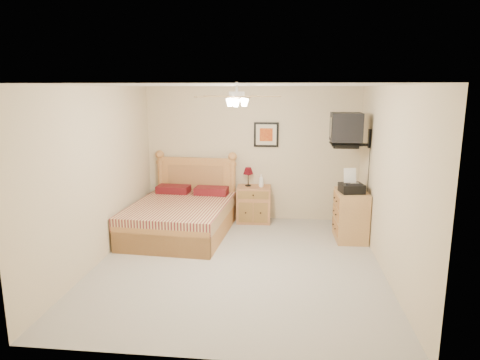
% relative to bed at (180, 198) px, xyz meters
% --- Properties ---
extents(floor, '(4.50, 4.50, 0.00)m').
position_rel_bed_xyz_m(floor, '(1.12, -1.12, -0.65)').
color(floor, '#A39E93').
rests_on(floor, ground).
extents(ceiling, '(4.00, 4.50, 0.04)m').
position_rel_bed_xyz_m(ceiling, '(1.12, -1.12, 1.85)').
color(ceiling, white).
rests_on(ceiling, ground).
extents(wall_back, '(4.00, 0.04, 2.50)m').
position_rel_bed_xyz_m(wall_back, '(1.12, 1.13, 0.60)').
color(wall_back, beige).
rests_on(wall_back, ground).
extents(wall_front, '(4.00, 0.04, 2.50)m').
position_rel_bed_xyz_m(wall_front, '(1.12, -3.37, 0.60)').
color(wall_front, beige).
rests_on(wall_front, ground).
extents(wall_left, '(0.04, 4.50, 2.50)m').
position_rel_bed_xyz_m(wall_left, '(-0.88, -1.12, 0.60)').
color(wall_left, beige).
rests_on(wall_left, ground).
extents(wall_right, '(0.04, 4.50, 2.50)m').
position_rel_bed_xyz_m(wall_right, '(3.12, -1.12, 0.60)').
color(wall_right, beige).
rests_on(wall_right, ground).
extents(bed, '(1.67, 2.12, 1.31)m').
position_rel_bed_xyz_m(bed, '(0.00, 0.00, 0.00)').
color(bed, '#C47A3B').
rests_on(bed, ground).
extents(nightstand, '(0.63, 0.48, 0.67)m').
position_rel_bed_xyz_m(nightstand, '(1.19, 0.88, -0.32)').
color(nightstand, '#A76537').
rests_on(nightstand, ground).
extents(table_lamp, '(0.23, 0.23, 0.35)m').
position_rel_bed_xyz_m(table_lamp, '(1.08, 0.94, 0.20)').
color(table_lamp, '#4F060F').
rests_on(table_lamp, nightstand).
extents(lotion_bottle, '(0.12, 0.12, 0.23)m').
position_rel_bed_xyz_m(lotion_bottle, '(1.32, 0.88, 0.14)').
color(lotion_bottle, white).
rests_on(lotion_bottle, nightstand).
extents(framed_picture, '(0.46, 0.04, 0.46)m').
position_rel_bed_xyz_m(framed_picture, '(1.39, 1.11, 0.97)').
color(framed_picture, black).
rests_on(framed_picture, wall_back).
extents(dresser, '(0.51, 0.71, 0.82)m').
position_rel_bed_xyz_m(dresser, '(2.85, 0.08, -0.24)').
color(dresser, '#A37048').
rests_on(dresser, ground).
extents(fax_machine, '(0.42, 0.44, 0.38)m').
position_rel_bed_xyz_m(fax_machine, '(2.83, -0.02, 0.36)').
color(fax_machine, black).
rests_on(fax_machine, dresser).
extents(magazine_lower, '(0.27, 0.31, 0.02)m').
position_rel_bed_xyz_m(magazine_lower, '(2.86, 0.36, 0.18)').
color(magazine_lower, '#B5A88C').
rests_on(magazine_lower, dresser).
extents(magazine_upper, '(0.22, 0.28, 0.02)m').
position_rel_bed_xyz_m(magazine_upper, '(2.87, 0.35, 0.20)').
color(magazine_upper, gray).
rests_on(magazine_upper, magazine_lower).
extents(wall_tv, '(0.56, 0.46, 0.58)m').
position_rel_bed_xyz_m(wall_tv, '(2.87, 0.22, 1.16)').
color(wall_tv, black).
rests_on(wall_tv, wall_right).
extents(ceiling_fan, '(1.14, 1.14, 0.28)m').
position_rel_bed_xyz_m(ceiling_fan, '(1.12, -1.32, 1.71)').
color(ceiling_fan, white).
rests_on(ceiling_fan, ceiling).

